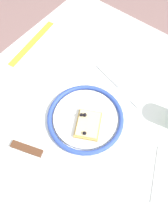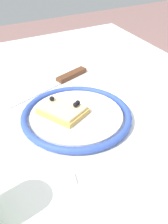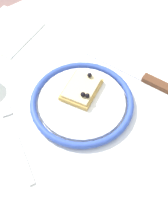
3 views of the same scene
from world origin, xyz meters
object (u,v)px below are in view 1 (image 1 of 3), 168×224
object	(u,v)px
pizza_slice_near	(88,125)
measuring_tape	(32,43)
plate	(85,118)
dining_table	(82,135)
knife	(38,153)
fork	(118,85)

from	to	relation	value
pizza_slice_near	measuring_tape	xyz separation A→B (m)	(-0.14, -0.36, -0.02)
plate	measuring_tape	size ratio (longest dim) A/B	0.93
plate	pizza_slice_near	distance (m)	0.03
measuring_tape	plate	bearing A→B (deg)	63.26
dining_table	measuring_tape	xyz separation A→B (m)	(-0.13, -0.33, 0.11)
plate	knife	xyz separation A→B (m)	(0.16, -0.04, -0.00)
dining_table	measuring_tape	distance (m)	0.38
pizza_slice_near	knife	size ratio (longest dim) A/B	0.46
pizza_slice_near	fork	distance (m)	0.18
dining_table	measuring_tape	world-z (taller)	measuring_tape
plate	knife	bearing A→B (deg)	-13.72
knife	fork	world-z (taller)	knife
dining_table	pizza_slice_near	world-z (taller)	pizza_slice_near
pizza_slice_near	measuring_tape	distance (m)	0.38
dining_table	knife	xyz separation A→B (m)	(0.14, -0.04, 0.11)
fork	plate	bearing A→B (deg)	-4.33
dining_table	knife	distance (m)	0.19
fork	pizza_slice_near	bearing A→B (deg)	3.24
pizza_slice_near	measuring_tape	size ratio (longest dim) A/B	0.45
plate	measuring_tape	xyz separation A→B (m)	(-0.12, -0.33, -0.01)
knife	measuring_tape	distance (m)	0.41
pizza_slice_near	knife	bearing A→B (deg)	-23.16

